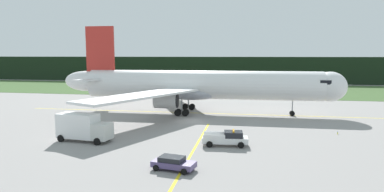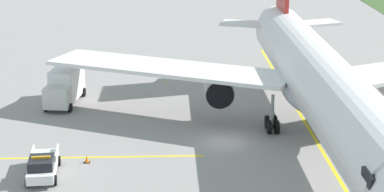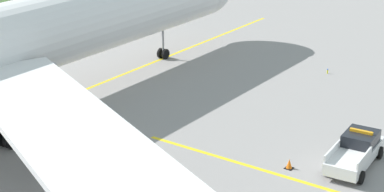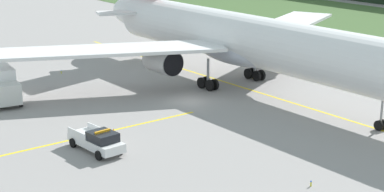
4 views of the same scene
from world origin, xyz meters
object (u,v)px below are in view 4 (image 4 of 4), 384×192
Objects in this scene: airliner at (248,41)px; catering_truck at (0,84)px; ops_pickup_truck at (98,141)px; apron_cone at (114,132)px.

catering_truck is (-10.92, -23.10, -3.40)m from airliner.
airliner is 9.46× the size of ops_pickup_truck.
ops_pickup_truck is at bearing 3.82° from catering_truck.
apron_cone is (-2.67, 2.90, -0.62)m from ops_pickup_truck.
airliner is 20.16m from apron_cone.
ops_pickup_truck is at bearing -47.35° from apron_cone.
apron_cone is at bearing 132.65° from ops_pickup_truck.
catering_truck is 12.25× the size of apron_cone.
apron_cone is at bearing -76.34° from airliner.
catering_truck is 16.15m from apron_cone.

